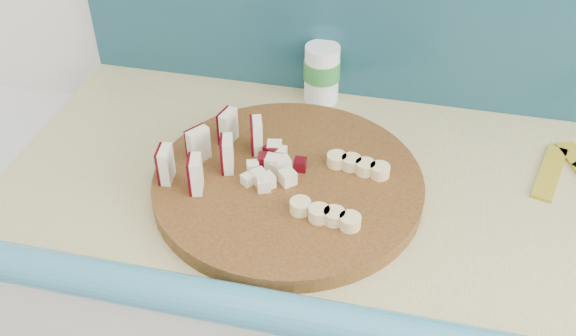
% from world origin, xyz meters
% --- Properties ---
extents(cutting_board, '(0.54, 0.54, 0.03)m').
position_xyz_m(cutting_board, '(-0.50, 1.45, 0.92)').
color(cutting_board, '#43230E').
rests_on(cutting_board, kitchen_counter).
extents(apple_wedges, '(0.15, 0.18, 0.06)m').
position_xyz_m(apple_wedges, '(-0.63, 1.46, 0.97)').
color(apple_wedges, '#F8F0C6').
rests_on(apple_wedges, cutting_board).
extents(apple_chunks, '(0.08, 0.07, 0.02)m').
position_xyz_m(apple_chunks, '(-0.53, 1.46, 0.95)').
color(apple_chunks, '#FCF4C9').
rests_on(apple_chunks, cutting_board).
extents(banana_slices, '(0.14, 0.18, 0.02)m').
position_xyz_m(banana_slices, '(-0.41, 1.43, 0.95)').
color(banana_slices, '#F3DC95').
rests_on(banana_slices, cutting_board).
extents(canister, '(0.07, 0.07, 0.12)m').
position_xyz_m(canister, '(-0.50, 1.75, 0.97)').
color(canister, white).
rests_on(canister, kitchen_counter).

